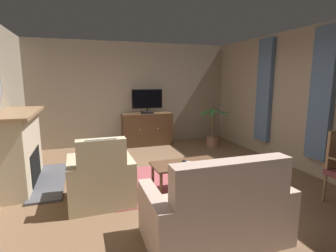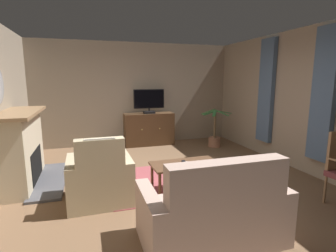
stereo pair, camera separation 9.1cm
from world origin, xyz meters
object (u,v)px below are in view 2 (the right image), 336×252
at_px(fireplace, 21,150).
at_px(folded_newspaper, 194,164).
at_px(armchair_facing_sofa, 100,180).
at_px(potted_plant_on_hearth_side, 215,137).
at_px(cat, 97,163).
at_px(sofa_floral, 214,214).
at_px(tv_remote, 184,162).
at_px(tv_cabinet, 149,130).
at_px(television, 149,101).
at_px(coffee_table, 185,166).

height_order(fireplace, folded_newspaper, fireplace).
xyz_separation_m(armchair_facing_sofa, potted_plant_on_hearth_side, (3.04, 2.37, -0.07)).
bearing_deg(cat, sofa_floral, -68.44).
relative_size(fireplace, sofa_floral, 1.15).
xyz_separation_m(tv_remote, cat, (-1.28, 1.49, -0.37)).
height_order(tv_cabinet, potted_plant_on_hearth_side, potted_plant_on_hearth_side).
height_order(tv_remote, cat, tv_remote).
height_order(armchair_facing_sofa, potted_plant_on_hearth_side, armchair_facing_sofa).
bearing_deg(tv_remote, television, -172.39).
bearing_deg(armchair_facing_sofa, tv_cabinet, 64.93).
height_order(tv_cabinet, cat, tv_cabinet).
bearing_deg(coffee_table, cat, 130.65).
height_order(tv_cabinet, television, television).
bearing_deg(armchair_facing_sofa, tv_remote, -0.34).
distance_m(television, folded_newspaper, 3.20).
relative_size(tv_remote, folded_newspaper, 0.57).
relative_size(armchair_facing_sofa, cat, 1.43).
relative_size(tv_cabinet, cat, 1.84).
xyz_separation_m(sofa_floral, armchair_facing_sofa, (-1.13, 1.35, -0.00)).
height_order(television, folded_newspaper, television).
bearing_deg(folded_newspaper, tv_cabinet, 108.51).
bearing_deg(potted_plant_on_hearth_side, tv_cabinet, 156.70).
height_order(television, coffee_table, television).
height_order(fireplace, armchair_facing_sofa, fireplace).
distance_m(folded_newspaper, cat, 2.16).
xyz_separation_m(television, armchair_facing_sofa, (-1.43, -3.01, -0.87)).
height_order(fireplace, television, television).
distance_m(tv_cabinet, television, 0.79).
relative_size(fireplace, coffee_table, 1.62).
height_order(folded_newspaper, cat, folded_newspaper).
relative_size(television, folded_newspaper, 2.69).
height_order(television, potted_plant_on_hearth_side, television).
distance_m(folded_newspaper, potted_plant_on_hearth_side, 2.96).
bearing_deg(armchair_facing_sofa, sofa_floral, -50.22).
distance_m(fireplace, tv_remote, 2.73).
bearing_deg(sofa_floral, tv_remote, 83.31).
bearing_deg(sofa_floral, tv_cabinet, 86.06).
bearing_deg(coffee_table, television, 87.55).
distance_m(tv_remote, cat, 2.00).
bearing_deg(armchair_facing_sofa, potted_plant_on_hearth_side, 37.94).
bearing_deg(television, fireplace, -143.79).
bearing_deg(folded_newspaper, fireplace, 174.78).
height_order(armchair_facing_sofa, cat, armchair_facing_sofa).
xyz_separation_m(coffee_table, cat, (-1.30, 1.51, -0.30)).
relative_size(fireplace, tv_remote, 10.32).
xyz_separation_m(television, folded_newspaper, (-0.01, -3.11, -0.73)).
distance_m(tv_remote, folded_newspaper, 0.16).
bearing_deg(potted_plant_on_hearth_side, coffee_table, -125.96).
bearing_deg(tv_cabinet, cat, -132.16).
bearing_deg(tv_remote, potted_plant_on_hearth_side, 153.98).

